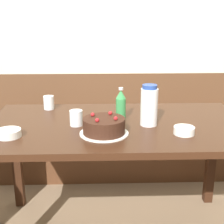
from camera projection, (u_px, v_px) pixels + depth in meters
The scene contains 10 objects.
back_wall at pixel (112, 27), 2.63m from camera, with size 4.80×0.04×2.50m.
bench_seat at pixel (113, 150), 2.71m from camera, with size 2.56×0.38×0.43m.
dining_table at pixel (118, 138), 1.79m from camera, with size 1.49×0.83×0.75m.
birthday_cake at pixel (104, 126), 1.59m from camera, with size 0.25×0.25×0.10m.
water_pitcher at pixel (149, 106), 1.70m from camera, with size 0.09×0.09×0.23m.
soju_bottle at pixel (121, 105), 1.80m from camera, with size 0.06×0.06×0.19m.
bowl_soup_white at pixel (9, 133), 1.55m from camera, with size 0.12×0.12×0.04m.
bowl_rice_small at pixel (184, 130), 1.59m from camera, with size 0.11×0.11×0.04m.
glass_water_tall at pixel (76, 118), 1.71m from camera, with size 0.07×0.07×0.09m.
glass_tumbler_short at pixel (49, 103), 2.02m from camera, with size 0.07×0.07×0.09m.
Camera 1 is at (-0.09, -1.67, 1.32)m, focal length 50.00 mm.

